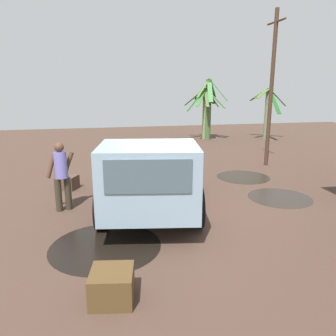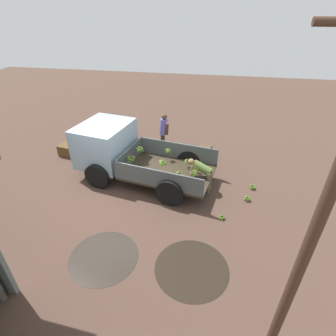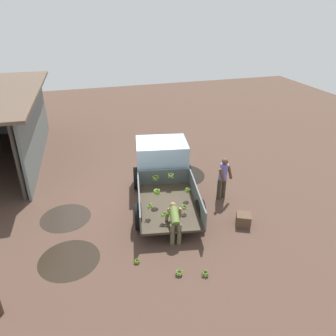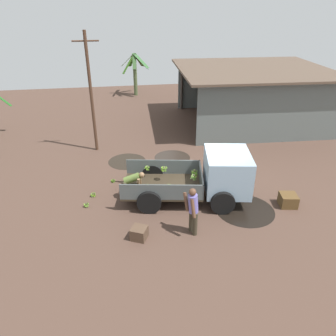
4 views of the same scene
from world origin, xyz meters
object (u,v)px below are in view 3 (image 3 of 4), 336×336
(banana_bunch_on_ground_1, at_px, (179,272))
(banana_bunch_on_ground_2, at_px, (205,273))
(cargo_truck, at_px, (163,167))
(wooden_crate_1, at_px, (168,155))
(wooden_crate_0, at_px, (243,219))
(banana_bunch_on_ground_0, at_px, (137,261))
(person_worker_loading, at_px, (175,221))
(person_foreground_visitor, at_px, (223,177))

(banana_bunch_on_ground_1, bearing_deg, banana_bunch_on_ground_2, -107.75)
(cargo_truck, xyz_separation_m, banana_bunch_on_ground_1, (-4.55, 0.81, -0.90))
(banana_bunch_on_ground_2, height_order, wooden_crate_1, wooden_crate_1)
(wooden_crate_0, relative_size, wooden_crate_1, 0.79)
(banana_bunch_on_ground_0, bearing_deg, banana_bunch_on_ground_1, -127.59)
(person_worker_loading, xyz_separation_m, wooden_crate_1, (5.62, -1.45, -0.46))
(person_foreground_visitor, height_order, banana_bunch_on_ground_2, person_foreground_visitor)
(person_foreground_visitor, bearing_deg, cargo_truck, -140.25)
(person_worker_loading, xyz_separation_m, wooden_crate_0, (0.06, -2.43, -0.49))
(banana_bunch_on_ground_1, distance_m, wooden_crate_1, 7.34)
(banana_bunch_on_ground_1, height_order, wooden_crate_0, wooden_crate_0)
(cargo_truck, distance_m, banana_bunch_on_ground_1, 4.71)
(banana_bunch_on_ground_1, relative_size, wooden_crate_0, 0.48)
(wooden_crate_0, height_order, wooden_crate_1, wooden_crate_1)
(person_foreground_visitor, bearing_deg, wooden_crate_0, -16.94)
(person_foreground_visitor, distance_m, wooden_crate_1, 4.03)
(banana_bunch_on_ground_2, bearing_deg, person_worker_loading, 11.35)
(wooden_crate_0, bearing_deg, wooden_crate_1, 10.01)
(banana_bunch_on_ground_0, height_order, wooden_crate_0, wooden_crate_0)
(person_worker_loading, relative_size, wooden_crate_1, 1.84)
(banana_bunch_on_ground_2, distance_m, wooden_crate_1, 7.42)
(cargo_truck, bearing_deg, person_foreground_visitor, -113.03)
(banana_bunch_on_ground_1, distance_m, wooden_crate_0, 3.17)
(wooden_crate_1, bearing_deg, wooden_crate_0, -169.99)
(person_foreground_visitor, relative_size, wooden_crate_1, 2.80)
(wooden_crate_0, bearing_deg, person_worker_loading, 91.48)
(banana_bunch_on_ground_0, distance_m, banana_bunch_on_ground_2, 1.96)
(banana_bunch_on_ground_1, bearing_deg, cargo_truck, -10.11)
(person_foreground_visitor, bearing_deg, banana_bunch_on_ground_1, -57.15)
(banana_bunch_on_ground_0, height_order, wooden_crate_1, wooden_crate_1)
(person_foreground_visitor, relative_size, banana_bunch_on_ground_0, 8.93)
(banana_bunch_on_ground_2, relative_size, wooden_crate_0, 0.44)
(banana_bunch_on_ground_2, bearing_deg, person_foreground_visitor, -30.84)
(cargo_truck, height_order, wooden_crate_1, cargo_truck)
(cargo_truck, height_order, banana_bunch_on_ground_1, cargo_truck)
(person_worker_loading, height_order, banana_bunch_on_ground_2, person_worker_loading)
(cargo_truck, relative_size, wooden_crate_0, 10.45)
(banana_bunch_on_ground_0, xyz_separation_m, banana_bunch_on_ground_1, (-0.78, -1.01, 0.02))
(banana_bunch_on_ground_0, xyz_separation_m, banana_bunch_on_ground_2, (-1.00, -1.69, 0.02))
(banana_bunch_on_ground_1, bearing_deg, person_worker_loading, -12.62)
(banana_bunch_on_ground_1, xyz_separation_m, banana_bunch_on_ground_2, (-0.22, -0.68, 0.00))
(person_foreground_visitor, relative_size, banana_bunch_on_ground_2, 8.15)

